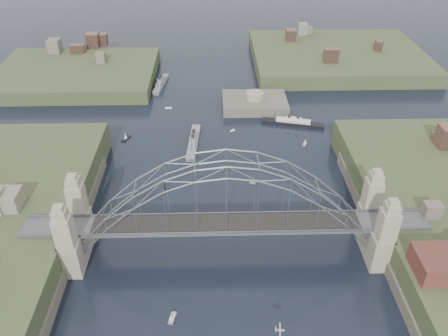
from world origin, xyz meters
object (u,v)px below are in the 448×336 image
(bridge, at_px, (226,209))
(naval_cruiser_near, at_px, (194,142))
(naval_cruiser_far, at_px, (161,83))
(ocean_liner, at_px, (293,123))
(fort_island, at_px, (254,108))

(bridge, relative_size, naval_cruiser_near, 4.22)
(naval_cruiser_far, bearing_deg, bridge, -76.08)
(bridge, xyz_separation_m, naval_cruiser_far, (-21.99, 88.69, -11.41))
(naval_cruiser_near, distance_m, ocean_liner, 33.66)
(fort_island, xyz_separation_m, ocean_liner, (11.33, -13.23, 1.10))
(naval_cruiser_far, distance_m, ocean_liner, 55.43)
(naval_cruiser_near, height_order, ocean_liner, naval_cruiser_near)
(fort_island, bearing_deg, naval_cruiser_far, 151.19)
(ocean_liner, bearing_deg, bridge, -112.34)
(naval_cruiser_far, bearing_deg, ocean_liner, -35.16)
(fort_island, bearing_deg, ocean_liner, -49.42)
(fort_island, relative_size, ocean_liner, 1.10)
(fort_island, height_order, naval_cruiser_near, naval_cruiser_near)
(bridge, relative_size, naval_cruiser_far, 4.80)
(bridge, xyz_separation_m, naval_cruiser_near, (-8.40, 45.54, -11.40))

